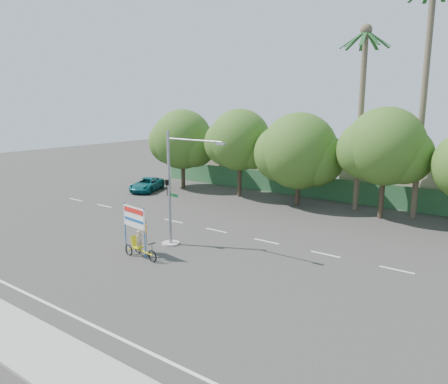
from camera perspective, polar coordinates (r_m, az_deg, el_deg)
The scene contains 14 objects.
ground at distance 23.20m, azimuth -9.33°, elevation -10.42°, with size 120.00×120.00×0.00m, color #33302D.
sidewalk_near at distance 19.28m, azimuth -26.21°, elevation -16.15°, with size 50.00×2.40×0.12m, color gray.
fence at distance 40.25m, azimuth 13.13°, elevation 0.42°, with size 38.00×0.08×2.00m, color #336B3D.
building_left at distance 48.63m, azimuth 4.50°, elevation 3.80°, with size 12.00×8.00×4.00m, color #B5A990.
building_right at distance 42.06m, azimuth 25.71°, elevation 1.14°, with size 14.00×8.00×3.60m, color #B5A990.
tree_far_left at distance 44.39m, azimuth -5.49°, elevation 6.62°, with size 7.14×6.00×7.96m.
tree_left at distance 40.03m, azimuth 2.02°, elevation 6.53°, with size 6.66×5.60×8.07m.
tree_center at distance 37.03m, azimuth 9.69°, elevation 5.03°, with size 7.62×6.40×7.85m.
tree_right at distance 34.36m, azimuth 20.22°, elevation 5.26°, with size 6.90×5.80×8.36m.
palm_tall at distance 35.17m, azimuth 24.84°, elevation 13.59°, with size 3.73×3.79×17.45m.
palm_short at distance 36.37m, azimuth 17.56°, elevation 11.48°, with size 3.73×3.79×14.45m.
traffic_signal at distance 26.52m, azimuth -6.68°, elevation -0.91°, with size 4.72×1.10×7.00m.
trike_billboard at distance 25.40m, azimuth -11.20°, elevation -5.63°, with size 3.03×0.91×3.00m.
pickup_truck at distance 43.74m, azimuth -10.05°, elevation 0.97°, with size 2.16×4.68×1.30m, color #0D5A60.
Camera 1 is at (15.62, -14.79, 8.70)m, focal length 35.00 mm.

